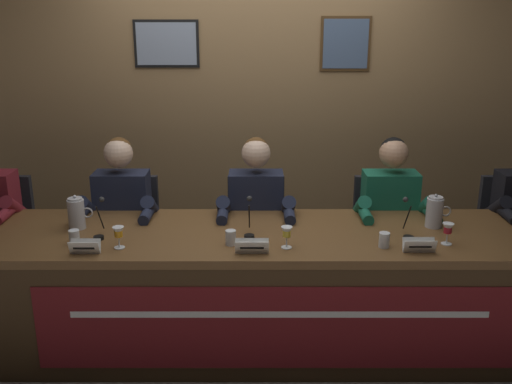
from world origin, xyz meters
name	(u,v)px	position (x,y,z in m)	size (l,w,h in m)	color
ground_plane	(256,342)	(0.00, 0.00, 0.00)	(12.00, 12.00, 0.00)	#70665B
wall_back_panelled	(256,105)	(0.00, 1.29, 1.30)	(5.99, 0.14, 2.60)	#937047
conference_table	(257,274)	(0.00, -0.13, 0.53)	(4.79, 0.85, 0.74)	brown
chair_far_left	(3,243)	(-1.80, 0.61, 0.43)	(0.44, 0.45, 0.89)	black
chair_left	(130,243)	(-0.90, 0.61, 0.43)	(0.44, 0.45, 0.89)	black
panelist_left	(121,215)	(-0.90, 0.41, 0.70)	(0.51, 0.48, 1.22)	black
nameplate_left	(85,247)	(-0.92, -0.32, 0.78)	(0.16, 0.06, 0.08)	white
juice_glass_left	(118,233)	(-0.76, -0.24, 0.83)	(0.06, 0.06, 0.12)	white
water_cup_left	(74,238)	(-1.02, -0.19, 0.78)	(0.06, 0.06, 0.08)	silver
microphone_left	(100,225)	(-0.90, -0.07, 0.82)	(0.06, 0.17, 0.22)	black
chair_center	(256,243)	(0.00, 0.61, 0.43)	(0.44, 0.45, 0.89)	black
panelist_center	(256,215)	(0.00, 0.41, 0.70)	(0.51, 0.48, 1.22)	black
nameplate_center	(252,247)	(-0.02, -0.32, 0.78)	(0.18, 0.06, 0.08)	white
juice_glass_center	(287,233)	(0.17, -0.24, 0.83)	(0.06, 0.06, 0.12)	white
water_cup_center	(231,238)	(-0.14, -0.19, 0.78)	(0.06, 0.06, 0.08)	silver
microphone_center	(249,224)	(-0.04, -0.05, 0.82)	(0.06, 0.17, 0.22)	black
chair_right	(382,243)	(0.90, 0.61, 0.43)	(0.44, 0.45, 0.89)	black
panelist_right	(391,215)	(0.90, 0.41, 0.70)	(0.51, 0.48, 1.22)	black
nameplate_right	(419,246)	(0.89, -0.30, 0.78)	(0.17, 0.06, 0.08)	white
juice_glass_right	(448,230)	(1.07, -0.18, 0.83)	(0.06, 0.06, 0.12)	white
water_cup_right	(384,241)	(0.71, -0.23, 0.78)	(0.06, 0.06, 0.08)	silver
microphone_right	(407,225)	(0.88, -0.07, 0.82)	(0.06, 0.17, 0.22)	black
chair_far_right	(509,243)	(1.80, 0.61, 0.43)	(0.44, 0.45, 0.89)	black
water_pitcher_left_side	(77,213)	(-1.08, 0.07, 0.84)	(0.15, 0.10, 0.21)	silver
water_pitcher_right_side	(435,212)	(1.08, 0.09, 0.84)	(0.15, 0.10, 0.21)	silver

